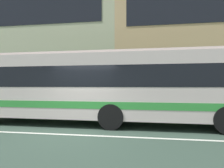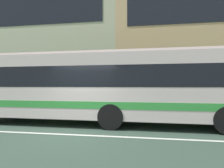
{
  "view_description": "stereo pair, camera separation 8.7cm",
  "coord_description": "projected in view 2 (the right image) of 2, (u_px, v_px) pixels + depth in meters",
  "views": [
    {
      "loc": [
        2.56,
        -7.1,
        1.73
      ],
      "look_at": [
        0.99,
        1.97,
        1.77
      ],
      "focal_mm": 34.45,
      "sensor_mm": 36.0,
      "label": 1
    },
    {
      "loc": [
        2.65,
        -7.09,
        1.73
      ],
      "look_at": [
        0.99,
        1.97,
        1.77
      ],
      "focal_mm": 34.45,
      "sensor_mm": 36.0,
      "label": 2
    }
  ],
  "objects": [
    {
      "name": "apartment_block_left",
      "position": [
        16.0,
        40.0,
        23.7
      ],
      "size": [
        24.16,
        11.69,
        13.51
      ],
      "color": "#B4B892",
      "rests_on": "ground_plane"
    },
    {
      "name": "transit_bus",
      "position": [
        100.0,
        85.0,
        9.54
      ],
      "size": [
        11.84,
        2.73,
        3.12
      ],
      "color": "beige",
      "rests_on": "ground_plane"
    },
    {
      "name": "lane_centre_line",
      "position": [
        74.0,
        135.0,
        7.44
      ],
      "size": [
        60.0,
        0.16,
        0.01
      ],
      "primitive_type": "cube",
      "color": "silver",
      "rests_on": "ground_plane"
    },
    {
      "name": "hedge_row_far",
      "position": [
        160.0,
        106.0,
        12.47
      ],
      "size": [
        17.04,
        1.1,
        1.0
      ],
      "primitive_type": "cube",
      "color": "#356E31",
      "rests_on": "ground_plane"
    },
    {
      "name": "ground_plane",
      "position": [
        74.0,
        135.0,
        7.44
      ],
      "size": [
        160.0,
        160.0,
        0.0
      ],
      "primitive_type": "plane",
      "color": "#33463A"
    }
  ]
}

